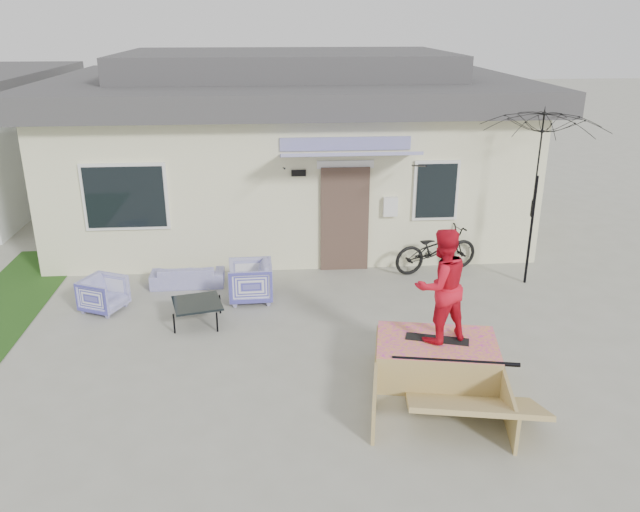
{
  "coord_description": "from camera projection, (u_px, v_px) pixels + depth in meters",
  "views": [
    {
      "loc": [
        -0.43,
        -7.45,
        4.8
      ],
      "look_at": [
        0.3,
        1.8,
        1.3
      ],
      "focal_mm": 35.66,
      "sensor_mm": 36.0,
      "label": 1
    }
  ],
  "objects": [
    {
      "name": "ground",
      "position": [
        308.0,
        392.0,
        8.68
      ],
      "size": [
        90.0,
        90.0,
        0.0
      ],
      "primitive_type": "plane",
      "color": "gray",
      "rests_on": "ground"
    },
    {
      "name": "house",
      "position": [
        288.0,
        142.0,
        15.45
      ],
      "size": [
        10.8,
        8.49,
        4.1
      ],
      "color": "beige",
      "rests_on": "ground"
    },
    {
      "name": "loveseat",
      "position": [
        187.0,
        272.0,
        12.03
      ],
      "size": [
        1.38,
        0.42,
        0.54
      ],
      "primitive_type": "imported",
      "rotation": [
        0.0,
        0.0,
        3.16
      ],
      "color": "#3735A1",
      "rests_on": "ground"
    },
    {
      "name": "armchair_left",
      "position": [
        104.0,
        293.0,
        10.98
      ],
      "size": [
        0.82,
        0.84,
        0.67
      ],
      "primitive_type": "imported",
      "rotation": [
        0.0,
        0.0,
        1.14
      ],
      "color": "#3735A1",
      "rests_on": "ground"
    },
    {
      "name": "armchair_right",
      "position": [
        250.0,
        280.0,
        11.37
      ],
      "size": [
        0.74,
        0.78,
        0.79
      ],
      "primitive_type": "imported",
      "rotation": [
        0.0,
        0.0,
        -1.54
      ],
      "color": "#3735A1",
      "rests_on": "ground"
    },
    {
      "name": "coffee_table",
      "position": [
        198.0,
        313.0,
        10.57
      ],
      "size": [
        0.93,
        0.93,
        0.38
      ],
      "primitive_type": "cube",
      "rotation": [
        0.0,
        0.0,
        0.24
      ],
      "color": "black",
      "rests_on": "ground"
    },
    {
      "name": "bicycle",
      "position": [
        436.0,
        244.0,
        12.61
      ],
      "size": [
        1.86,
        1.03,
        1.13
      ],
      "primitive_type": "imported",
      "rotation": [
        0.0,
        0.0,
        1.82
      ],
      "color": "black",
      "rests_on": "ground"
    },
    {
      "name": "patio_umbrella",
      "position": [
        535.0,
        195.0,
        11.64
      ],
      "size": [
        2.46,
        2.31,
        2.2
      ],
      "color": "black",
      "rests_on": "ground"
    },
    {
      "name": "skate_ramp",
      "position": [
        436.0,
        359.0,
        8.95
      ],
      "size": [
        2.05,
        2.49,
        0.55
      ],
      "primitive_type": null,
      "rotation": [
        0.0,
        0.0,
        -0.19
      ],
      "color": "tan",
      "rests_on": "ground"
    },
    {
      "name": "skateboard",
      "position": [
        437.0,
        338.0,
        8.89
      ],
      "size": [
        0.9,
        0.47,
        0.05
      ],
      "primitive_type": "cube",
      "rotation": [
        0.0,
        0.0,
        -0.31
      ],
      "color": "black",
      "rests_on": "skate_ramp"
    },
    {
      "name": "skater",
      "position": [
        441.0,
        283.0,
        8.6
      ],
      "size": [
        0.95,
        0.84,
        1.62
      ],
      "primitive_type": "imported",
      "rotation": [
        0.0,
        0.0,
        3.47
      ],
      "color": "red",
      "rests_on": "skateboard"
    }
  ]
}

